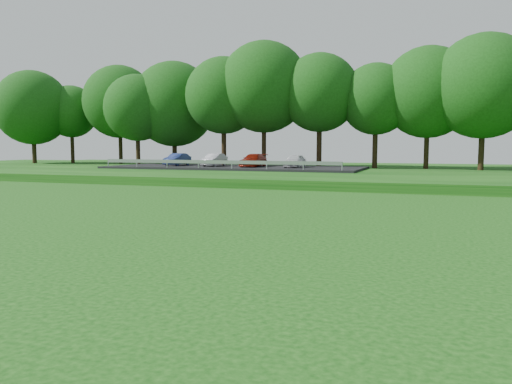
% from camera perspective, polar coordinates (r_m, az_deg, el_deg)
% --- Properties ---
extents(parking_lot, '(24.00, 9.00, 1.38)m').
position_cam_1_polar(parking_lot, '(46.84, -2.54, 3.17)').
color(parking_lot, black).
rests_on(parking_lot, berm).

